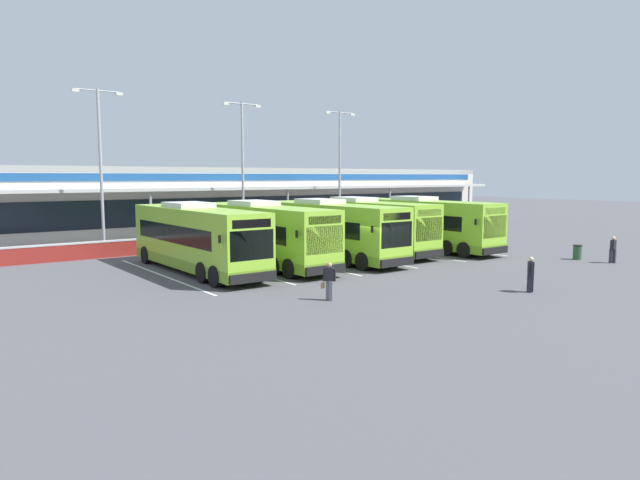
{
  "coord_description": "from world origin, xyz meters",
  "views": [
    {
      "loc": [
        -21.3,
        -22.8,
        5.21
      ],
      "look_at": [
        -2.26,
        3.0,
        1.6
      ],
      "focal_mm": 31.76,
      "sensor_mm": 36.0,
      "label": 1
    }
  ],
  "objects": [
    {
      "name": "lamp_post_centre",
      "position": [
        0.51,
        17.05,
        6.29
      ],
      "size": [
        3.24,
        0.28,
        11.0
      ],
      "color": "#9E9EA3",
      "rests_on": "ground"
    },
    {
      "name": "bay_stripe_west",
      "position": [
        -6.3,
        6.0,
        0.0
      ],
      "size": [
        0.14,
        13.0,
        0.01
      ],
      "primitive_type": "cube",
      "color": "silver",
      "rests_on": "ground"
    },
    {
      "name": "litter_bin",
      "position": [
        12.71,
        -4.05,
        0.47
      ],
      "size": [
        0.54,
        0.54,
        0.93
      ],
      "color": "#2D5133",
      "rests_on": "ground"
    },
    {
      "name": "coach_bus_left_centre",
      "position": [
        -4.44,
        5.71,
        1.79
      ],
      "size": [
        2.99,
        12.17,
        3.78
      ],
      "color": "#8CC633",
      "rests_on": "ground"
    },
    {
      "name": "lamp_post_east",
      "position": [
        10.47,
        17.28,
        6.29
      ],
      "size": [
        3.24,
        0.28,
        11.0
      ],
      "color": "#9E9EA3",
      "rests_on": "ground"
    },
    {
      "name": "terminal_building",
      "position": [
        -0.0,
        26.91,
        3.01
      ],
      "size": [
        70.0,
        13.0,
        6.0
      ],
      "color": "beige",
      "rests_on": "ground"
    },
    {
      "name": "bay_stripe_mid_east",
      "position": [
        6.3,
        6.0,
        0.0
      ],
      "size": [
        0.14,
        13.0,
        0.01
      ],
      "primitive_type": "cube",
      "color": "silver",
      "rests_on": "ground"
    },
    {
      "name": "coach_bus_centre",
      "position": [
        0.2,
        5.38,
        1.79
      ],
      "size": [
        2.99,
        12.17,
        3.78
      ],
      "color": "#8CC633",
      "rests_on": "ground"
    },
    {
      "name": "bay_stripe_east",
      "position": [
        10.5,
        6.0,
        0.0
      ],
      "size": [
        0.14,
        13.0,
        0.01
      ],
      "primitive_type": "cube",
      "color": "silver",
      "rests_on": "ground"
    },
    {
      "name": "coach_bus_right_centre",
      "position": [
        4.07,
        6.6,
        1.79
      ],
      "size": [
        2.99,
        12.17,
        3.78
      ],
      "color": "#8CC633",
      "rests_on": "ground"
    },
    {
      "name": "bay_stripe_far_west",
      "position": [
        -10.5,
        6.0,
        0.0
      ],
      "size": [
        0.14,
        13.0,
        0.01
      ],
      "primitive_type": "cube",
      "color": "silver",
      "rests_on": "ground"
    },
    {
      "name": "coach_bus_rightmost",
      "position": [
        8.64,
        5.25,
        1.79
      ],
      "size": [
        2.99,
        12.17,
        3.78
      ],
      "color": "#8CC633",
      "rests_on": "ground"
    },
    {
      "name": "pedestrian_with_handbag",
      "position": [
        -7.06,
        -4.14,
        0.86
      ],
      "size": [
        0.55,
        0.59,
        1.62
      ],
      "color": "slate",
      "rests_on": "ground"
    },
    {
      "name": "bay_stripe_mid_west",
      "position": [
        -2.1,
        6.0,
        0.0
      ],
      "size": [
        0.14,
        13.0,
        0.01
      ],
      "primitive_type": "cube",
      "color": "silver",
      "rests_on": "ground"
    },
    {
      "name": "coach_bus_leftmost",
      "position": [
        -8.5,
        5.92,
        1.79
      ],
      "size": [
        2.99,
        12.17,
        3.78
      ],
      "color": "#8CC633",
      "rests_on": "ground"
    },
    {
      "name": "pedestrian_child",
      "position": [
        1.28,
        -8.21,
        0.87
      ],
      "size": [
        0.44,
        0.46,
        1.62
      ],
      "color": "black",
      "rests_on": "ground"
    },
    {
      "name": "ground_plane",
      "position": [
        0.0,
        0.0,
        0.0
      ],
      "size": [
        200.0,
        200.0,
        0.0
      ],
      "primitive_type": "plane",
      "color": "#4C4C51"
    },
    {
      "name": "pedestrian_in_dark_coat",
      "position": [
        13.01,
        -6.1,
        0.87
      ],
      "size": [
        0.53,
        0.3,
        1.62
      ],
      "color": "#33333D",
      "rests_on": "ground"
    },
    {
      "name": "lamp_post_west",
      "position": [
        -10.45,
        16.68,
        6.29
      ],
      "size": [
        3.24,
        0.28,
        11.0
      ],
      "color": "#9E9EA3",
      "rests_on": "ground"
    },
    {
      "name": "red_barrier_wall",
      "position": [
        0.0,
        14.5,
        0.56
      ],
      "size": [
        60.0,
        0.4,
        1.1
      ],
      "color": "maroon",
      "rests_on": "ground"
    },
    {
      "name": "bay_stripe_centre",
      "position": [
        2.1,
        6.0,
        0.0
      ],
      "size": [
        0.14,
        13.0,
        0.01
      ],
      "primitive_type": "cube",
      "color": "silver",
      "rests_on": "ground"
    }
  ]
}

